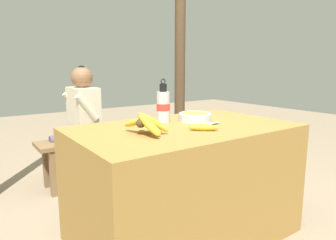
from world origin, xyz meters
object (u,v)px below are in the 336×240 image
(loose_banana_front, at_px, (204,127))
(wooden_bench, at_px, (108,143))
(serving_bowl, at_px, (195,116))
(seated_vendor, at_px, (79,118))
(water_bottle, at_px, (163,106))
(banana_bunch_green, at_px, (143,125))
(banana_bunch_ripe, at_px, (146,123))
(support_post_far, at_px, (180,45))
(knife, at_px, (203,125))

(loose_banana_front, bearing_deg, wooden_bench, 89.16)
(loose_banana_front, bearing_deg, serving_bowl, 58.98)
(seated_vendor, bearing_deg, wooden_bench, -174.62)
(water_bottle, distance_m, banana_bunch_green, 1.19)
(water_bottle, xyz_separation_m, banana_bunch_green, (0.45, 1.04, -0.34))
(loose_banana_front, distance_m, wooden_bench, 1.45)
(banana_bunch_ripe, distance_m, wooden_bench, 1.41)
(wooden_bench, xyz_separation_m, support_post_far, (1.02, 0.19, 0.98))
(seated_vendor, bearing_deg, water_bottle, 101.64)
(banana_bunch_ripe, height_order, wooden_bench, banana_bunch_ripe)
(banana_bunch_ripe, bearing_deg, seated_vendor, 87.62)
(serving_bowl, bearing_deg, banana_bunch_ripe, -161.21)
(water_bottle, height_order, support_post_far, support_post_far)
(knife, xyz_separation_m, support_post_far, (0.96, 1.49, 0.60))
(serving_bowl, relative_size, seated_vendor, 0.20)
(wooden_bench, height_order, support_post_far, support_post_far)
(serving_bowl, distance_m, seated_vendor, 1.18)
(knife, relative_size, seated_vendor, 0.20)
(banana_bunch_ripe, relative_size, knife, 1.45)
(serving_bowl, xyz_separation_m, seated_vendor, (-0.43, 1.10, -0.12))
(water_bottle, relative_size, wooden_bench, 0.22)
(banana_bunch_ripe, xyz_separation_m, seated_vendor, (0.05, 1.26, -0.15))
(loose_banana_front, relative_size, knife, 0.72)
(loose_banana_front, relative_size, banana_bunch_green, 0.60)
(seated_vendor, distance_m, banana_bunch_green, 0.70)
(banana_bunch_ripe, bearing_deg, knife, -0.93)
(support_post_far, bearing_deg, seated_vendor, -170.47)
(banana_bunch_ripe, height_order, support_post_far, support_post_far)
(seated_vendor, distance_m, support_post_far, 1.50)
(water_bottle, relative_size, seated_vendor, 0.26)
(water_bottle, distance_m, loose_banana_front, 0.37)
(knife, bearing_deg, seated_vendor, 103.11)
(seated_vendor, height_order, support_post_far, support_post_far)
(knife, height_order, support_post_far, support_post_far)
(banana_bunch_green, bearing_deg, wooden_bench, -179.88)
(water_bottle, height_order, banana_bunch_green, water_bottle)
(water_bottle, height_order, knife, water_bottle)
(banana_bunch_ripe, xyz_separation_m, loose_banana_front, (0.32, -0.11, -0.04))
(seated_vendor, xyz_separation_m, support_post_far, (1.30, 0.22, 0.70))
(banana_bunch_ripe, height_order, banana_bunch_green, banana_bunch_ripe)
(water_bottle, relative_size, loose_banana_front, 1.82)
(knife, bearing_deg, water_bottle, 112.43)
(knife, bearing_deg, banana_bunch_green, 73.40)
(banana_bunch_ripe, relative_size, water_bottle, 1.11)
(loose_banana_front, bearing_deg, knife, 50.72)
(wooden_bench, bearing_deg, knife, -87.30)
(wooden_bench, bearing_deg, seated_vendor, -173.44)
(seated_vendor, bearing_deg, loose_banana_front, 99.84)
(banana_bunch_ripe, bearing_deg, wooden_bench, 75.31)
(serving_bowl, bearing_deg, wooden_bench, 97.16)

